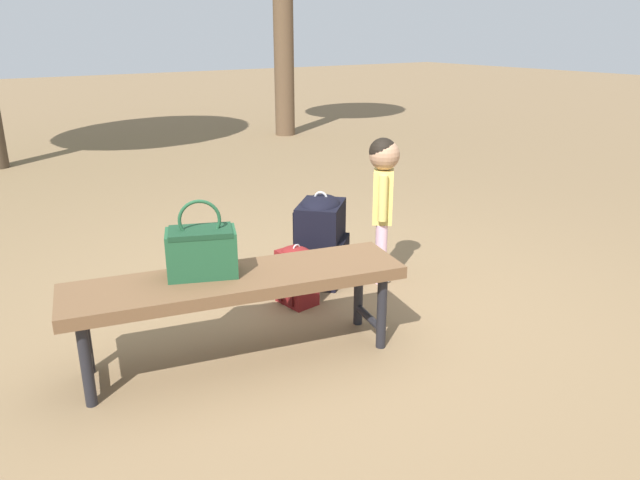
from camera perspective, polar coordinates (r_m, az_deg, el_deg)
ground_plane at (r=3.47m, az=0.30°, el=-7.16°), size 40.00×40.00×0.00m
park_bench at (r=2.90m, az=-7.79°, el=-4.34°), size 1.65×0.75×0.45m
handbag at (r=2.86m, az=-11.09°, el=-0.92°), size 0.36×0.29×0.37m
child_standing at (r=3.77m, az=5.96°, el=4.93°), size 0.19×0.20×0.93m
backpack_large at (r=3.83m, az=0.10°, el=0.26°), size 0.44×0.43×0.60m
backpack_small at (r=3.56m, az=-2.18°, el=-3.22°), size 0.22×0.24×0.37m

